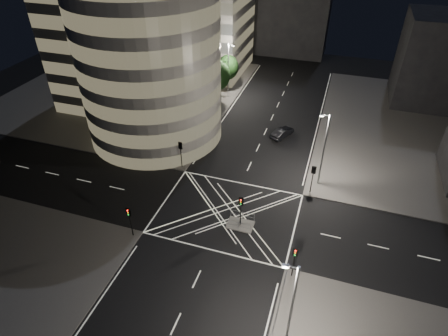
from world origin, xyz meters
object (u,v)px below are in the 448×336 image
(traffic_signal_fl, at_px, (181,150))
(traffic_signal_nl, at_px, (129,217))
(traffic_signal_fr, at_px, (313,175))
(street_lamp_right_far, at_px, (324,148))
(central_island, at_px, (240,225))
(sedan, at_px, (282,132))
(street_lamp_left_near, at_px, (190,114))
(street_lamp_right_near, at_px, (291,307))
(street_lamp_left_far, at_px, (228,69))
(traffic_signal_nr, at_px, (295,257))
(traffic_signal_island, at_px, (241,206))

(traffic_signal_fl, height_order, traffic_signal_nl, same)
(traffic_signal_fr, bearing_deg, street_lamp_right_far, 73.89)
(central_island, distance_m, sedan, 20.86)
(traffic_signal_nl, height_order, street_lamp_left_near, street_lamp_left_near)
(traffic_signal_fl, bearing_deg, traffic_signal_nl, -90.00)
(traffic_signal_fl, height_order, traffic_signal_fr, same)
(traffic_signal_fr, distance_m, sedan, 14.07)
(central_island, distance_m, street_lamp_right_near, 15.54)
(traffic_signal_fl, relative_size, street_lamp_right_near, 0.40)
(traffic_signal_nl, relative_size, street_lamp_left_far, 0.40)
(central_island, distance_m, street_lamp_left_far, 33.95)
(traffic_signal_nr, relative_size, sedan, 0.91)
(traffic_signal_nr, bearing_deg, street_lamp_left_near, 134.13)
(traffic_signal_nl, distance_m, street_lamp_left_far, 36.90)
(sedan, bearing_deg, street_lamp_left_far, -16.84)
(traffic_signal_nr, bearing_deg, traffic_signal_fl, 142.31)
(traffic_signal_nl, height_order, street_lamp_right_near, street_lamp_right_near)
(traffic_signal_nl, xyz_separation_m, street_lamp_left_far, (-0.64, 36.80, 2.63))
(traffic_signal_island, distance_m, street_lamp_right_near, 14.78)
(street_lamp_left_far, bearing_deg, central_island, -70.05)
(street_lamp_left_near, bearing_deg, street_lamp_right_far, -9.03)
(traffic_signal_fr, distance_m, traffic_signal_nr, 13.60)
(central_island, bearing_deg, traffic_signal_nr, -37.93)
(traffic_signal_nl, distance_m, street_lamp_right_far, 24.27)
(traffic_signal_fl, relative_size, traffic_signal_nr, 1.00)
(sedan, bearing_deg, street_lamp_left_near, 55.21)
(traffic_signal_nr, xyz_separation_m, street_lamp_left_near, (-18.24, 18.80, 2.63))
(sedan, bearing_deg, central_island, 112.09)
(traffic_signal_nr, height_order, street_lamp_left_near, street_lamp_left_near)
(traffic_signal_fl, bearing_deg, street_lamp_left_far, 91.57)
(traffic_signal_fr, distance_m, street_lamp_left_near, 19.14)
(central_island, bearing_deg, traffic_signal_nl, -153.86)
(street_lamp_left_near, distance_m, street_lamp_right_near, 32.13)
(traffic_signal_nl, bearing_deg, traffic_signal_fl, 90.00)
(street_lamp_right_far, relative_size, street_lamp_right_near, 1.00)
(street_lamp_right_far, bearing_deg, street_lamp_left_far, 131.94)
(traffic_signal_island, distance_m, street_lamp_right_far, 13.13)
(traffic_signal_nr, distance_m, sedan, 26.90)
(traffic_signal_nr, bearing_deg, traffic_signal_island, 142.07)
(traffic_signal_fl, relative_size, traffic_signal_nl, 1.00)
(street_lamp_left_near, bearing_deg, street_lamp_right_near, -54.03)
(street_lamp_left_far, distance_m, sedan, 16.93)
(central_island, relative_size, traffic_signal_nr, 0.75)
(central_island, xyz_separation_m, traffic_signal_nr, (6.80, -5.30, 2.84))
(traffic_signal_fl, relative_size, sedan, 0.91)
(traffic_signal_fl, relative_size, traffic_signal_island, 1.00)
(central_island, height_order, sedan, sedan)
(traffic_signal_fr, distance_m, street_lamp_right_far, 3.48)
(traffic_signal_nr, relative_size, street_lamp_right_far, 0.40)
(street_lamp_right_far, bearing_deg, street_lamp_left_near, 170.97)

